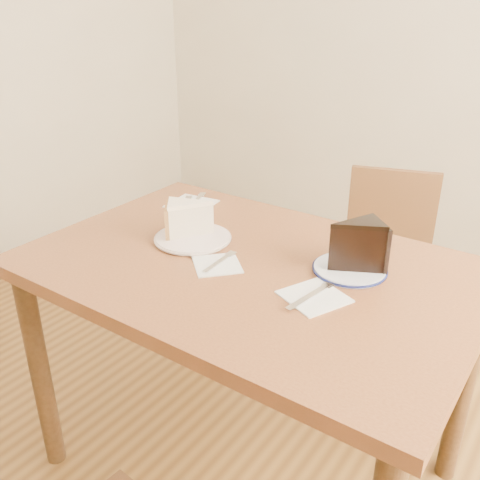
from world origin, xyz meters
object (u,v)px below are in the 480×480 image
(plate_cream, at_px, (193,238))
(plate_navy, at_px, (350,269))
(table, at_px, (249,294))
(carrot_cake, at_px, (192,220))
(chair_far, at_px, (384,267))
(chocolate_cake, at_px, (354,247))

(plate_cream, xyz_separation_m, plate_navy, (0.46, 0.09, 0.00))
(table, relative_size, carrot_cake, 9.25)
(chair_far, distance_m, plate_navy, 0.73)
(chair_far, height_order, plate_navy, chair_far)
(plate_navy, bearing_deg, plate_cream, -169.50)
(plate_cream, bearing_deg, chocolate_cake, 10.29)
(carrot_cake, distance_m, chocolate_cake, 0.48)
(chair_far, height_order, carrot_cake, carrot_cake)
(carrot_cake, bearing_deg, chair_far, 115.77)
(table, relative_size, plate_navy, 6.44)
(table, height_order, chair_far, chair_far)
(chair_far, relative_size, chocolate_cake, 5.98)
(plate_cream, height_order, chocolate_cake, chocolate_cake)
(chair_far, bearing_deg, carrot_cake, 46.30)
(chair_far, distance_m, plate_cream, 0.86)
(carrot_cake, bearing_deg, chocolate_cake, 60.35)
(plate_cream, relative_size, carrot_cake, 1.67)
(plate_navy, xyz_separation_m, chocolate_cake, (0.01, -0.00, 0.06))
(table, bearing_deg, chocolate_cake, 23.74)
(table, height_order, plate_cream, plate_cream)
(plate_navy, xyz_separation_m, carrot_cake, (-0.47, -0.07, 0.05))
(table, relative_size, plate_cream, 5.54)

